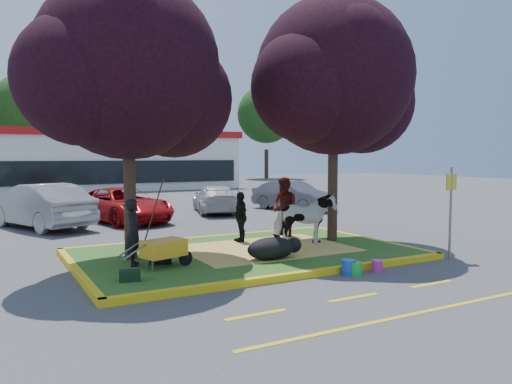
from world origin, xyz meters
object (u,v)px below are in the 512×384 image
sign_post (451,203)px  bucket_green (356,269)px  cow (304,219)px  calf (271,248)px  car_silver (41,206)px  wheelbarrow (164,249)px  bucket_pink (377,266)px  handler (134,232)px  bucket_blue (349,267)px

sign_post → bucket_green: size_ratio=7.82×
cow → calf: size_ratio=1.36×
car_silver → wheelbarrow: bearing=78.3°
cow → calf: bearing=142.6°
wheelbarrow → bucket_green: bearing=-47.8°
bucket_pink → sign_post: bearing=4.0°
handler → bucket_pink: handler is taller
bucket_green → calf: bearing=123.7°
calf → cow: bearing=51.1°
sign_post → bucket_pink: 2.82m
bucket_blue → wheelbarrow: bearing=151.1°
handler → bucket_pink: 5.40m
bucket_pink → bucket_blue: (-0.73, 0.08, 0.03)m
calf → bucket_pink: calf is taller
calf → wheelbarrow: 2.48m
bucket_blue → car_silver: bearing=115.3°
sign_post → wheelbarrow: bearing=170.2°
handler → bucket_green: handler is taller
bucket_pink → bucket_blue: bucket_blue is taller
cow → bucket_green: cow is taller
calf → wheelbarrow: size_ratio=0.75×
wheelbarrow → sign_post: bearing=-33.0°
cow → bucket_blue: bearing=-177.5°
handler → cow: bearing=-71.5°
cow → sign_post: (2.52, -2.67, 0.54)m
wheelbarrow → sign_post: (6.72, -1.81, 0.82)m
cow → wheelbarrow: (-4.20, -0.86, -0.28)m
calf → sign_post: size_ratio=0.53×
sign_post → bucket_blue: 3.48m
bucket_green → bucket_pink: 0.65m
wheelbarrow → bucket_green: size_ratio=5.56×
sign_post → bucket_pink: bearing=-170.7°
cow → bucket_pink: bearing=-162.7°
handler → car_silver: bearing=22.6°
handler → bucket_green: size_ratio=5.04×
bucket_blue → cow: bearing=75.1°
bucket_green → sign_post: bearing=4.1°
cow → handler: size_ratio=1.12×
bucket_green → bucket_blue: size_ratio=0.89×
bucket_blue → sign_post: bearing=1.8°
bucket_green → wheelbarrow: bearing=150.1°
sign_post → bucket_blue: size_ratio=6.96×
wheelbarrow → sign_post: sign_post is taller
bucket_pink → bucket_blue: size_ratio=0.80×
cow → bucket_green: bearing=-175.2°
cow → bucket_pink: size_ratio=6.31×
handler → bucket_pink: bearing=-103.6°
calf → bucket_green: 2.01m
bucket_pink → car_silver: size_ratio=0.05×
bucket_blue → calf: bearing=123.5°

